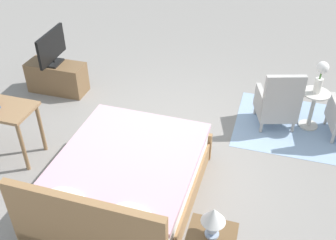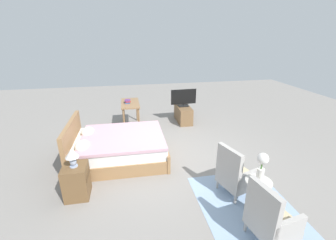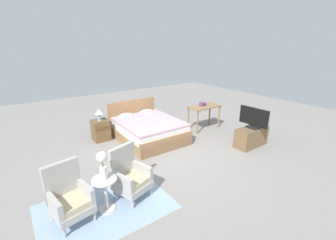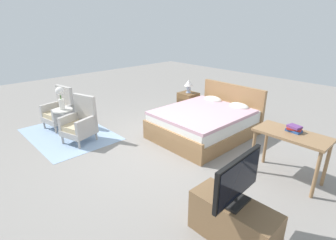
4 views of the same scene
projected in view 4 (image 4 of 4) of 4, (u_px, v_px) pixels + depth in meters
name	position (u px, v px, depth m)	size (l,w,h in m)	color
ground_plane	(160.00, 150.00, 4.98)	(16.00, 16.00, 0.00)	gray
floor_rug	(69.00, 134.00, 5.67)	(2.10, 1.50, 0.01)	#8EA8C6
bed	(206.00, 122.00, 5.52)	(1.61, 2.04, 0.96)	#997047
armchair_by_window_left	(60.00, 111.00, 5.92)	(0.63, 0.63, 0.92)	#ADA8A3
armchair_by_window_right	(80.00, 123.00, 5.23)	(0.68, 0.68, 0.92)	#ADA8A3
side_table	(64.00, 119.00, 5.49)	(0.40, 0.40, 0.58)	beige
flower_vase	(60.00, 96.00, 5.31)	(0.17, 0.17, 0.48)	silver
nightstand	(188.00, 104.00, 6.71)	(0.44, 0.41, 0.59)	brown
table_lamp	(189.00, 84.00, 6.53)	(0.22, 0.22, 0.33)	#9EADC6
tv_stand	(233.00, 222.00, 2.87)	(0.96, 0.40, 0.51)	brown
tv_flatscreen	(238.00, 180.00, 2.67)	(0.21, 0.81, 0.55)	black
vanity_desk	(291.00, 140.00, 3.88)	(1.04, 0.52, 0.76)	#8E6B47
book_stack	(294.00, 129.00, 3.88)	(0.22, 0.18, 0.10)	#284C8E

